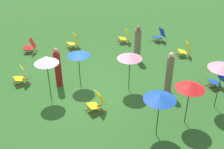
% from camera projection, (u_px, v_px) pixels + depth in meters
% --- Properties ---
extents(ground_plane, '(40.00, 40.00, 0.00)m').
position_uv_depth(ground_plane, '(86.00, 88.00, 12.47)').
color(ground_plane, '#2D6026').
extents(deckchair_0, '(0.61, 0.84, 0.83)m').
position_uv_depth(deckchair_0, '(185.00, 50.00, 14.97)').
color(deckchair_0, olive).
rests_on(deckchair_0, ground).
extents(deckchair_2, '(0.62, 0.84, 0.83)m').
position_uv_depth(deckchair_2, '(31.00, 46.00, 15.37)').
color(deckchair_2, olive).
rests_on(deckchair_2, ground).
extents(deckchair_3, '(0.67, 0.86, 0.83)m').
position_uv_depth(deckchair_3, '(22.00, 76.00, 12.62)').
color(deckchair_3, olive).
rests_on(deckchair_3, ground).
extents(deckchair_4, '(0.63, 0.85, 0.83)m').
position_uv_depth(deckchair_4, '(74.00, 42.00, 15.89)').
color(deckchair_4, olive).
rests_on(deckchair_4, ground).
extents(deckchair_5, '(0.53, 0.79, 0.83)m').
position_uv_depth(deckchair_5, '(217.00, 79.00, 12.36)').
color(deckchair_5, olive).
rests_on(deckchair_5, ground).
extents(deckchair_7, '(0.62, 0.84, 0.83)m').
position_uv_depth(deckchair_7, '(160.00, 35.00, 16.69)').
color(deckchair_7, olive).
rests_on(deckchair_7, ground).
extents(deckchair_8, '(0.67, 0.86, 0.83)m').
position_uv_depth(deckchair_8, '(97.00, 103.00, 10.88)').
color(deckchair_8, olive).
rests_on(deckchair_8, ground).
extents(deckchair_9, '(0.49, 0.77, 0.83)m').
position_uv_depth(deckchair_9, '(125.00, 37.00, 16.51)').
color(deckchair_9, olive).
rests_on(deckchair_9, ground).
extents(umbrella_0, '(1.04, 1.04, 1.79)m').
position_uv_depth(umbrella_0, '(191.00, 85.00, 9.58)').
color(umbrella_0, black).
rests_on(umbrella_0, ground).
extents(umbrella_1, '(0.98, 0.98, 1.71)m').
position_uv_depth(umbrella_1, '(78.00, 53.00, 11.85)').
color(umbrella_1, black).
rests_on(umbrella_1, ground).
extents(umbrella_2, '(0.98, 0.98, 1.99)m').
position_uv_depth(umbrella_2, '(46.00, 60.00, 10.82)').
color(umbrella_2, black).
rests_on(umbrella_2, ground).
extents(umbrella_3, '(1.10, 1.10, 1.73)m').
position_uv_depth(umbrella_3, '(160.00, 97.00, 9.05)').
color(umbrella_3, black).
rests_on(umbrella_3, ground).
extents(umbrella_4, '(1.14, 1.14, 2.00)m').
position_uv_depth(umbrella_4, '(224.00, 66.00, 10.30)').
color(umbrella_4, black).
rests_on(umbrella_4, ground).
extents(umbrella_5, '(1.05, 1.05, 1.75)m').
position_uv_depth(umbrella_5, '(130.00, 56.00, 11.51)').
color(umbrella_5, black).
rests_on(umbrella_5, ground).
extents(person_0, '(0.47, 0.47, 1.87)m').
position_uv_depth(person_0, '(138.00, 44.00, 14.39)').
color(person_0, '#72664C').
rests_on(person_0, ground).
extents(person_1, '(0.37, 0.37, 1.87)m').
position_uv_depth(person_1, '(58.00, 68.00, 12.19)').
color(person_1, maroon).
rests_on(person_1, ground).
extents(person_2, '(0.42, 0.42, 1.90)m').
position_uv_depth(person_2, '(169.00, 74.00, 11.72)').
color(person_2, '#72664C').
rests_on(person_2, ground).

